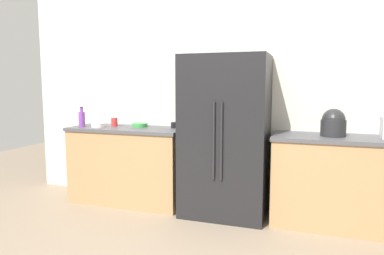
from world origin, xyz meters
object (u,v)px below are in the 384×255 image
at_px(bowl_b, 98,125).
at_px(bowl_a, 140,125).
at_px(refrigerator, 225,136).
at_px(bottle_a, 82,119).
at_px(rice_cooker, 333,124).
at_px(cup_a, 174,125).
at_px(cup_b, 114,122).

bearing_deg(bowl_b, bowl_a, 22.01).
bearing_deg(refrigerator, bottle_a, -177.25).
bearing_deg(rice_cooker, bowl_a, 177.71).
relative_size(bottle_a, cup_a, 3.11).
bearing_deg(rice_cooker, bowl_b, -177.84).
height_order(cup_b, bowl_a, cup_b).
xyz_separation_m(cup_b, bowl_a, (0.34, 0.04, -0.03)).
height_order(cup_a, bowl_a, cup_a).
bearing_deg(refrigerator, cup_a, 166.26).
distance_m(bottle_a, bowl_a, 0.72).
bearing_deg(cup_a, bottle_a, -167.54).
relative_size(refrigerator, bowl_b, 10.71).
distance_m(rice_cooker, bowl_b, 2.69).
bearing_deg(bowl_b, refrigerator, 2.24).
height_order(rice_cooker, bottle_a, rice_cooker).
distance_m(cup_a, cup_b, 0.78).
relative_size(refrigerator, bowl_a, 9.09).
distance_m(bottle_a, cup_a, 1.16).
bearing_deg(cup_b, refrigerator, -3.60).
distance_m(cup_a, bowl_a, 0.45).
relative_size(bottle_a, bowl_a, 1.28).
height_order(bowl_a, bowl_b, bowl_b).
distance_m(cup_a, bowl_b, 0.94).
relative_size(rice_cooker, cup_a, 3.51).
relative_size(refrigerator, rice_cooker, 6.31).
bearing_deg(bowl_a, cup_b, -173.73).
bearing_deg(bowl_a, bowl_b, -157.99).
bearing_deg(cup_b, bowl_b, -131.22).
bearing_deg(cup_b, bowl_a, 6.27).
relative_size(rice_cooker, bowl_a, 1.44).
bearing_deg(bowl_b, cup_a, 13.86).
height_order(refrigerator, cup_a, refrigerator).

